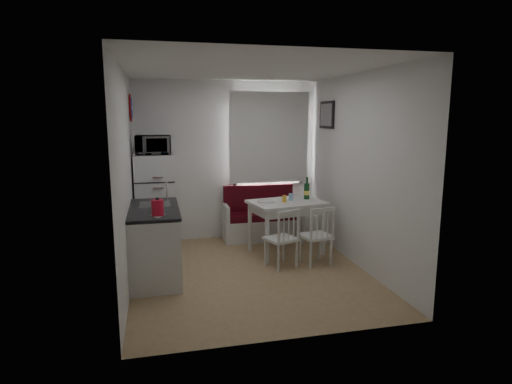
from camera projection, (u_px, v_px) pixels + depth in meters
The scene contains 22 objects.
floor at pixel (250, 272), 5.64m from camera, with size 3.00×3.50×0.02m, color #9E8054.
ceiling at pixel (249, 69), 5.18m from camera, with size 3.00×3.50×0.02m, color white.
wall_back at pixel (227, 161), 7.08m from camera, with size 3.00×0.02×2.60m, color white.
wall_front at pixel (292, 202), 3.73m from camera, with size 3.00×0.02×2.60m, color white.
wall_left at pixel (126, 179), 5.07m from camera, with size 0.02×3.50×2.60m, color white.
wall_right at pixel (358, 171), 5.74m from camera, with size 0.02×3.50×2.60m, color white.
window at pixel (268, 141), 7.15m from camera, with size 1.22×0.06×1.47m, color silver.
curtain at pixel (269, 138), 7.08m from camera, with size 1.35×0.02×1.50m, color white.
kitchen_counter at pixel (155, 242), 5.43m from camera, with size 0.62×1.32×1.16m.
wall_sign at pixel (131, 108), 6.31m from camera, with size 0.40×0.40×0.03m, color #1A329E.
picture_frame at pixel (327, 115), 6.66m from camera, with size 0.04×0.52×0.42m, color black.
bench at pixel (260, 221), 7.14m from camera, with size 1.24×0.48×0.89m.
dining_table at pixel (287, 207), 6.34m from camera, with size 1.17×0.92×0.79m.
chair_left at pixel (283, 232), 5.69m from camera, with size 0.49×0.48×0.44m.
chair_right at pixel (318, 230), 5.80m from camera, with size 0.44×0.43×0.44m.
fridge at pixel (155, 202), 6.58m from camera, with size 0.59×0.59×1.46m, color white.
microwave at pixel (153, 145), 6.38m from camera, with size 0.52×0.35×0.29m, color white.
kettle at pixel (158, 208), 4.83m from camera, with size 0.17×0.17×0.22m, color red.
wine_bottle at pixel (307, 188), 6.47m from camera, with size 0.09×0.09×0.34m, color #15431E, non-canonical shape.
drinking_glass_orange at pixel (284, 199), 6.26m from camera, with size 0.06×0.06×0.10m, color #F8AA29.
drinking_glass_blue at pixel (291, 197), 6.38m from camera, with size 0.06×0.06×0.11m, color #83BCE0.
plate at pixel (267, 201), 6.27m from camera, with size 0.27×0.27×0.02m, color white.
Camera 1 is at (-1.14, -5.24, 2.04)m, focal length 30.00 mm.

